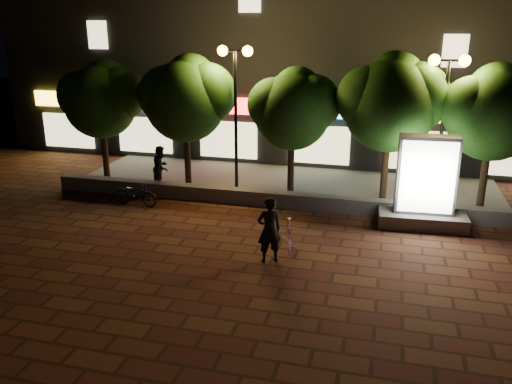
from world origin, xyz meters
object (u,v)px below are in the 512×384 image
(tree_mid, at_px, (294,106))
(tree_right, at_px, (392,100))
(tree_far_left, at_px, (102,97))
(scooter_pink, at_px, (289,238))
(rider, at_px, (269,230))
(scooter_parked, at_px, (136,194))
(tree_left, at_px, (187,96))
(ad_kiosk, at_px, (425,190))
(pedestrian, at_px, (161,167))
(tree_far_right, at_px, (495,109))
(street_lamp_left, at_px, (235,82))
(street_lamp_right, at_px, (446,92))

(tree_mid, bearing_deg, tree_right, 0.00)
(tree_far_left, distance_m, scooter_pink, 10.26)
(rider, xyz_separation_m, scooter_parked, (-5.45, 3.15, -0.47))
(tree_right, bearing_deg, tree_left, -180.00)
(tree_far_left, height_order, ad_kiosk, tree_far_left)
(ad_kiosk, relative_size, pedestrian, 1.75)
(tree_left, relative_size, tree_mid, 1.09)
(tree_mid, relative_size, tree_right, 0.89)
(tree_mid, bearing_deg, pedestrian, -170.34)
(tree_far_right, xyz_separation_m, street_lamp_left, (-8.55, -0.26, 0.66))
(tree_left, height_order, street_lamp_left, street_lamp_left)
(street_lamp_right, xyz_separation_m, scooter_parked, (-9.90, -2.37, -3.47))
(tree_right, bearing_deg, rider, -115.83)
(tree_far_right, bearing_deg, tree_right, 180.00)
(tree_far_left, relative_size, scooter_parked, 2.86)
(scooter_pink, relative_size, pedestrian, 0.95)
(tree_far_right, distance_m, street_lamp_right, 1.66)
(tree_mid, bearing_deg, street_lamp_right, -3.04)
(tree_left, bearing_deg, street_lamp_left, -7.70)
(street_lamp_left, height_order, scooter_pink, street_lamp_left)
(tree_far_left, bearing_deg, scooter_parked, -45.95)
(street_lamp_right, bearing_deg, ad_kiosk, -104.09)
(tree_far_right, height_order, pedestrian, tree_far_right)
(tree_far_right, xyz_separation_m, pedestrian, (-11.31, -0.82, -2.48))
(tree_right, height_order, ad_kiosk, tree_right)
(scooter_parked, bearing_deg, tree_mid, -57.15)
(tree_mid, height_order, rider, tree_mid)
(tree_right, xyz_separation_m, street_lamp_right, (1.64, -0.26, 0.33))
(ad_kiosk, relative_size, scooter_pink, 1.84)
(tree_far_left, bearing_deg, pedestrian, -16.87)
(street_lamp_right, xyz_separation_m, ad_kiosk, (-0.46, -1.82, -2.75))
(scooter_pink, height_order, scooter_parked, scooter_pink)
(tree_mid, distance_m, rider, 6.26)
(pedestrian, bearing_deg, street_lamp_left, -78.04)
(tree_left, height_order, pedestrian, tree_left)
(street_lamp_left, xyz_separation_m, scooter_pink, (2.95, -4.90, -3.57))
(tree_far_left, relative_size, tree_right, 0.91)
(street_lamp_right, height_order, scooter_pink, street_lamp_right)
(street_lamp_left, bearing_deg, scooter_parked, -140.70)
(scooter_parked, bearing_deg, street_lamp_right, -71.70)
(street_lamp_right, xyz_separation_m, pedestrian, (-9.75, -0.55, -3.00))
(scooter_parked, bearing_deg, street_lamp_left, -45.88)
(tree_far_right, bearing_deg, street_lamp_right, -170.39)
(tree_left, height_order, tree_far_right, tree_left)
(tree_right, height_order, street_lamp_right, tree_right)
(ad_kiosk, bearing_deg, pedestrian, 172.23)
(ad_kiosk, xyz_separation_m, pedestrian, (-9.30, 1.27, -0.25))
(street_lamp_left, bearing_deg, tree_far_left, 177.24)
(ad_kiosk, distance_m, pedestrian, 9.38)
(street_lamp_left, relative_size, street_lamp_right, 1.04)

